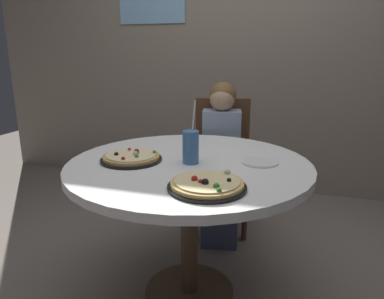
{
  "coord_description": "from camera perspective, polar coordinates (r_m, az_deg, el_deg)",
  "views": [
    {
      "loc": [
        0.5,
        -1.6,
        1.27
      ],
      "look_at": [
        0.0,
        0.05,
        0.8
      ],
      "focal_mm": 33.23,
      "sensor_mm": 36.0,
      "label": 1
    }
  ],
  "objects": [
    {
      "name": "pizza_cheese",
      "position": [
        1.41,
        2.44,
        -5.66
      ],
      "size": [
        0.32,
        0.32,
        0.05
      ],
      "color": "black",
      "rests_on": "dining_table"
    },
    {
      "name": "soda_cup",
      "position": [
        1.72,
        -0.21,
        0.43
      ],
      "size": [
        0.08,
        0.08,
        0.31
      ],
      "color": "#3F72B2",
      "rests_on": "dining_table"
    },
    {
      "name": "plate_small",
      "position": [
        1.77,
        10.8,
        -1.98
      ],
      "size": [
        0.18,
        0.18,
        0.01
      ],
      "primitive_type": "cylinder",
      "color": "white",
      "rests_on": "dining_table"
    },
    {
      "name": "diner_child",
      "position": [
        2.47,
        4.61,
        -3.35
      ],
      "size": [
        0.32,
        0.43,
        1.08
      ],
      "color": "#3F4766",
      "rests_on": "ground_plane"
    },
    {
      "name": "ground_plane",
      "position": [
        2.11,
        -0.42,
        -21.87
      ],
      "size": [
        8.0,
        8.0,
        0.0
      ],
      "primitive_type": "plane",
      "color": "slate"
    },
    {
      "name": "sauce_bowl",
      "position": [
        1.94,
        -0.29,
        0.29
      ],
      "size": [
        0.07,
        0.07,
        0.04
      ],
      "primitive_type": "cylinder",
      "color": "brown",
      "rests_on": "dining_table"
    },
    {
      "name": "wall_with_window",
      "position": [
        3.38,
        8.67,
        18.19
      ],
      "size": [
        5.2,
        0.14,
        2.9
      ],
      "color": "gray",
      "rests_on": "ground_plane"
    },
    {
      "name": "pizza_veggie",
      "position": [
        1.8,
        -9.72,
        -1.26
      ],
      "size": [
        0.31,
        0.31,
        0.05
      ],
      "color": "black",
      "rests_on": "dining_table"
    },
    {
      "name": "chair_wooden",
      "position": [
        2.63,
        4.8,
        -1.13
      ],
      "size": [
        0.47,
        0.47,
        0.95
      ],
      "color": "brown",
      "rests_on": "ground_plane"
    },
    {
      "name": "dining_table",
      "position": [
        1.79,
        -0.46,
        -5.0
      ],
      "size": [
        1.2,
        1.2,
        0.75
      ],
      "color": "white",
      "rests_on": "ground_plane"
    }
  ]
}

